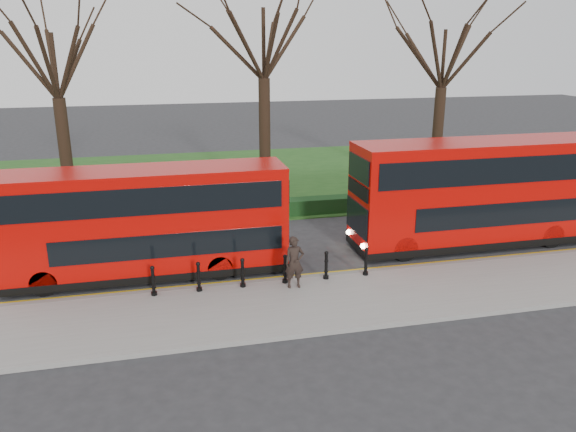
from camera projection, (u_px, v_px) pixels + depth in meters
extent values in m
plane|color=#28282B|center=(264.00, 273.00, 20.93)|extent=(120.00, 120.00, 0.00)
cube|color=gray|center=(281.00, 306.00, 18.12)|extent=(60.00, 4.00, 0.15)
cube|color=slate|center=(269.00, 282.00, 19.98)|extent=(60.00, 0.25, 0.16)
cube|color=#1E4A18|center=(219.00, 179.00, 34.86)|extent=(60.00, 18.00, 0.06)
cube|color=black|center=(237.00, 211.00, 27.13)|extent=(60.00, 0.90, 0.80)
cube|color=yellow|center=(268.00, 280.00, 20.28)|extent=(60.00, 0.10, 0.01)
cube|color=yellow|center=(267.00, 278.00, 20.47)|extent=(60.00, 0.10, 0.01)
cylinder|color=black|center=(66.00, 156.00, 27.63)|extent=(0.60, 0.60, 5.66)
cylinder|color=black|center=(265.00, 141.00, 29.69)|extent=(0.60, 0.60, 6.44)
cylinder|color=black|center=(437.00, 139.00, 31.96)|extent=(0.60, 0.60, 5.80)
cylinder|color=black|center=(153.00, 281.00, 18.61)|extent=(0.15, 0.15, 1.00)
cylinder|color=black|center=(199.00, 277.00, 18.94)|extent=(0.15, 0.15, 1.00)
cylinder|color=black|center=(243.00, 273.00, 19.27)|extent=(0.15, 0.15, 1.00)
cylinder|color=black|center=(285.00, 269.00, 19.59)|extent=(0.15, 0.15, 1.00)
cylinder|color=black|center=(326.00, 266.00, 19.92)|extent=(0.15, 0.15, 1.00)
cylinder|color=black|center=(366.00, 262.00, 20.24)|extent=(0.15, 0.15, 1.00)
cube|color=#B70703|center=(147.00, 219.00, 20.15)|extent=(9.95, 2.26, 3.66)
cube|color=black|center=(151.00, 268.00, 20.71)|extent=(9.97, 2.28, 0.27)
cube|color=black|center=(170.00, 246.00, 19.44)|extent=(7.96, 0.04, 0.86)
cube|color=black|center=(145.00, 202.00, 18.80)|extent=(9.41, 0.04, 0.95)
cylinder|color=black|center=(44.00, 283.00, 18.97)|extent=(0.90, 0.27, 0.90)
cylinder|color=black|center=(53.00, 261.00, 20.81)|extent=(0.90, 0.27, 0.90)
cylinder|color=black|center=(220.00, 267.00, 20.26)|extent=(0.90, 0.27, 0.90)
cylinder|color=black|center=(214.00, 248.00, 22.11)|extent=(0.90, 0.27, 0.90)
cube|color=#B70703|center=(484.00, 189.00, 23.28)|extent=(11.01, 2.50, 4.05)
cube|color=black|center=(478.00, 237.00, 23.90)|extent=(11.03, 2.52, 0.30)
cube|color=black|center=(517.00, 214.00, 22.50)|extent=(8.81, 0.04, 0.95)
cube|color=black|center=(504.00, 171.00, 21.79)|extent=(10.41, 0.04, 1.05)
cube|color=black|center=(358.00, 190.00, 21.98)|extent=(0.06, 2.20, 0.55)
cylinder|color=black|center=(405.00, 248.00, 21.97)|extent=(1.00, 0.30, 1.00)
cylinder|color=black|center=(383.00, 231.00, 24.02)|extent=(1.00, 0.30, 1.00)
cylinder|color=black|center=(551.00, 236.00, 23.41)|extent=(1.00, 0.30, 1.00)
cylinder|color=black|center=(519.00, 220.00, 25.45)|extent=(1.00, 0.30, 1.00)
imported|color=black|center=(294.00, 262.00, 19.12)|extent=(0.68, 0.45, 1.82)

